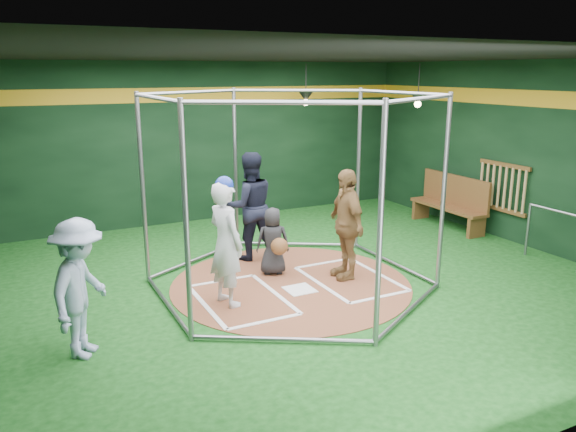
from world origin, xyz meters
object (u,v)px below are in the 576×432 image
visitor_leopard (346,224)px  umpire (250,206)px  batter_figure (226,242)px  dugout_bench (451,201)px

visitor_leopard → umpire: umpire is taller
batter_figure → umpire: umpire is taller
dugout_bench → umpire: bearing=-179.9°
umpire → dugout_bench: umpire is taller
visitor_leopard → umpire: size_ratio=0.93×
umpire → dugout_bench: (4.71, 0.01, -0.39)m
batter_figure → umpire: 2.07m
batter_figure → umpire: size_ratio=0.98×
visitor_leopard → dugout_bench: bearing=120.7°
batter_figure → dugout_bench: batter_figure is taller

